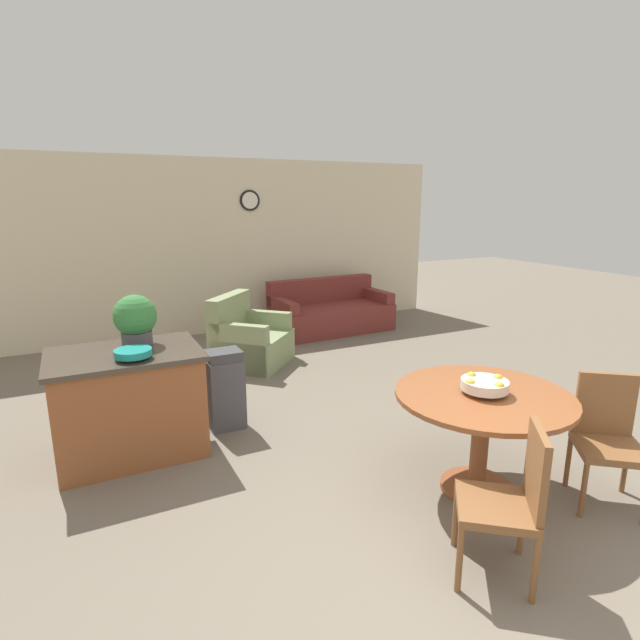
{
  "coord_description": "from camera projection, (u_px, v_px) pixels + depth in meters",
  "views": [
    {
      "loc": [
        -1.93,
        -1.69,
        2.09
      ],
      "look_at": [
        0.14,
        2.48,
        0.96
      ],
      "focal_mm": 28.0,
      "sensor_mm": 36.0,
      "label": 1
    }
  ],
  "objects": [
    {
      "name": "ground_plane",
      "position": [
        494.0,
        581.0,
        2.8
      ],
      "size": [
        24.0,
        24.0,
        0.0
      ],
      "primitive_type": "plane",
      "color": "#706656"
    },
    {
      "name": "wall_back",
      "position": [
        210.0,
        248.0,
        7.73
      ],
      "size": [
        8.0,
        0.09,
        2.7
      ],
      "color": "beige",
      "rests_on": "ground_plane"
    },
    {
      "name": "dining_table",
      "position": [
        482.0,
        416.0,
        3.55
      ],
      "size": [
        1.24,
        1.24,
        0.76
      ],
      "color": "brown",
      "rests_on": "ground_plane"
    },
    {
      "name": "dining_chair_near_left",
      "position": [
        511.0,
        497.0,
        2.74
      ],
      "size": [
        0.59,
        0.59,
        0.9
      ],
      "rotation": [
        0.0,
        0.0,
        7.19
      ],
      "color": "brown",
      "rests_on": "ground_plane"
    },
    {
      "name": "dining_chair_near_right",
      "position": [
        607.0,
        434.0,
        3.47
      ],
      "size": [
        0.59,
        0.59,
        0.9
      ],
      "rotation": [
        0.0,
        0.0,
        8.76
      ],
      "color": "brown",
      "rests_on": "ground_plane"
    },
    {
      "name": "fruit_bowl",
      "position": [
        485.0,
        385.0,
        3.49
      ],
      "size": [
        0.33,
        0.33,
        0.12
      ],
      "color": "silver",
      "rests_on": "dining_table"
    },
    {
      "name": "kitchen_island",
      "position": [
        129.0,
        403.0,
        4.13
      ],
      "size": [
        1.19,
        0.85,
        0.89
      ],
      "color": "brown",
      "rests_on": "ground_plane"
    },
    {
      "name": "teal_bowl",
      "position": [
        133.0,
        353.0,
        3.84
      ],
      "size": [
        0.28,
        0.28,
        0.08
      ],
      "color": "teal",
      "rests_on": "kitchen_island"
    },
    {
      "name": "potted_plant",
      "position": [
        135.0,
        319.0,
        4.18
      ],
      "size": [
        0.35,
        0.35,
        0.43
      ],
      "color": "#4C4C51",
      "rests_on": "kitchen_island"
    },
    {
      "name": "trash_bin",
      "position": [
        225.0,
        390.0,
        4.62
      ],
      "size": [
        0.32,
        0.26,
        0.75
      ],
      "color": "#47474C",
      "rests_on": "ground_plane"
    },
    {
      "name": "couch",
      "position": [
        330.0,
        313.0,
        8.11
      ],
      "size": [
        1.92,
        1.01,
        0.82
      ],
      "rotation": [
        0.0,
        0.0,
        0.04
      ],
      "color": "maroon",
      "rests_on": "ground_plane"
    },
    {
      "name": "armchair",
      "position": [
        249.0,
        341.0,
        6.44
      ],
      "size": [
        1.21,
        1.21,
        0.9
      ],
      "rotation": [
        0.0,
        0.0,
        0.81
      ],
      "color": "gray",
      "rests_on": "ground_plane"
    }
  ]
}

